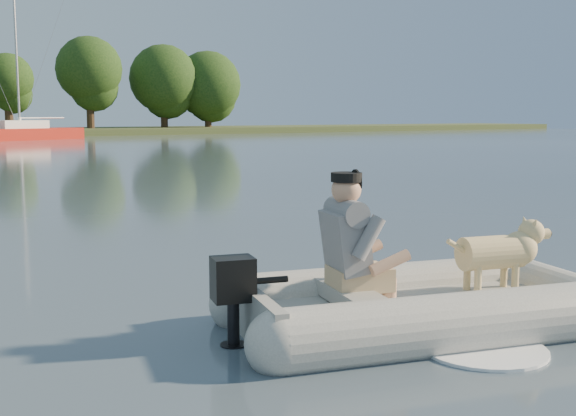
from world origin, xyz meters
TOP-DOWN VIEW (x-y plane):
  - water at (0.00, 0.00)m, footprint 160.00×160.00m
  - dinghy at (0.09, -0.46)m, footprint 5.88×5.03m
  - man at (-0.60, -0.20)m, footprint 0.92×0.84m
  - dog at (0.76, -0.59)m, footprint 1.04×0.61m
  - outboard_motor at (-1.60, 0.03)m, footprint 0.50×0.41m
  - sailboat at (9.87, 49.98)m, footprint 8.90×5.47m

SIDE VIEW (x-z plane):
  - water at x=0.00m, z-range 0.00..0.00m
  - outboard_motor at x=-1.60m, z-range -0.09..0.74m
  - sailboat at x=9.87m, z-range -5.36..6.39m
  - dog at x=0.76m, z-range 0.22..0.87m
  - dinghy at x=0.09m, z-range -0.10..1.35m
  - man at x=-0.60m, z-range 0.25..1.39m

